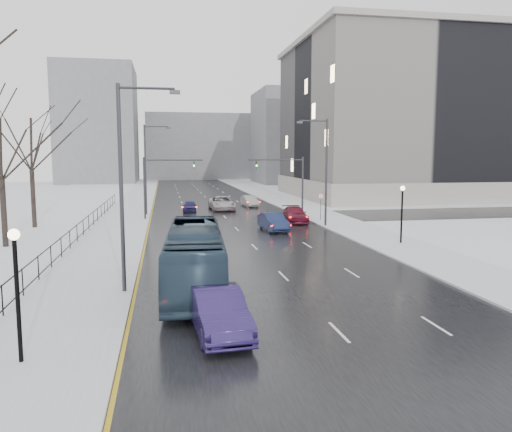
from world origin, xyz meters
TOP-DOWN VIEW (x-y plane):
  - road at (0.00, 60.00)m, footprint 16.00×150.00m
  - cross_road at (0.00, 48.00)m, footprint 130.00×10.00m
  - sidewalk_left at (-10.50, 60.00)m, footprint 5.00×150.00m
  - sidewalk_right at (10.50, 60.00)m, footprint 5.00×150.00m
  - park_strip at (-20.00, 60.00)m, footprint 14.00×150.00m
  - tree_park_d at (-17.80, 34.00)m, footprint 8.75×8.75m
  - tree_park_e at (-18.20, 44.00)m, footprint 9.45×9.45m
  - iron_fence at (-13.00, 30.00)m, footprint 0.06×70.00m
  - streetlight_r_mid at (8.17, 40.00)m, footprint 2.95×0.25m
  - streetlight_l_near at (-8.17, 20.00)m, footprint 2.95×0.25m
  - streetlight_l_far at (-8.17, 52.00)m, footprint 2.95×0.25m
  - lamppost_l at (-11.00, 12.00)m, footprint 0.36×0.36m
  - lamppost_r_mid at (11.00, 30.00)m, footprint 0.36×0.36m
  - mast_signal_right at (7.33, 48.00)m, footprint 6.10×0.33m
  - mast_signal_left at (-7.33, 48.00)m, footprint 6.10×0.33m
  - no_uturn_sign at (9.20, 44.00)m, footprint 0.60×0.06m
  - civic_building at (35.00, 72.00)m, footprint 41.00×31.00m
  - bldg_far_right at (28.00, 115.00)m, footprint 24.00×20.00m
  - bldg_far_left at (-22.00, 125.00)m, footprint 18.00×22.00m
  - bldg_far_center at (4.00, 140.00)m, footprint 30.00×18.00m
  - sedan_left_near at (-4.50, 13.75)m, footprint 2.19×5.25m
  - bus at (-4.98, 20.12)m, footprint 3.44×11.65m
  - sedan_center_near at (-3.50, 34.23)m, footprint 2.19×4.83m
  - sedan_right_near at (3.03, 38.35)m, footprint 2.08×4.93m
  - sedan_right_cross at (0.50, 56.02)m, footprint 3.02×6.15m
  - sedan_right_far at (6.38, 43.57)m, footprint 2.56×5.40m
  - sedan_center_far at (-3.50, 54.73)m, footprint 1.81×3.98m
  - sedan_right_distant at (4.50, 59.49)m, footprint 1.90×4.47m

SIDE VIEW (x-z plane):
  - tree_park_d at x=-17.80m, z-range -6.25..6.25m
  - tree_park_e at x=-18.20m, z-range -6.75..6.75m
  - road at x=0.00m, z-range 0.00..0.04m
  - cross_road at x=0.00m, z-range 0.00..0.04m
  - park_strip at x=-20.00m, z-range 0.00..0.12m
  - sidewalk_left at x=-10.50m, z-range 0.00..0.16m
  - sidewalk_right at x=10.50m, z-range 0.00..0.16m
  - sedan_center_far at x=-3.50m, z-range 0.04..1.37m
  - sedan_right_distant at x=4.50m, z-range 0.04..1.48m
  - sedan_right_far at x=6.38m, z-range 0.04..1.56m
  - sedan_right_near at x=3.03m, z-range 0.04..1.62m
  - sedan_center_near at x=-3.50m, z-range 0.04..1.65m
  - sedan_right_cross at x=0.50m, z-range 0.04..1.72m
  - sedan_left_near at x=-4.50m, z-range 0.04..1.73m
  - iron_fence at x=-13.00m, z-range 0.26..1.56m
  - bus at x=-4.98m, z-range 0.04..3.24m
  - no_uturn_sign at x=9.20m, z-range 0.95..3.65m
  - lamppost_l at x=-11.00m, z-range 0.80..5.08m
  - lamppost_r_mid at x=11.00m, z-range 0.80..5.08m
  - mast_signal_right at x=7.33m, z-range 0.86..7.36m
  - mast_signal_left at x=-7.33m, z-range 0.86..7.36m
  - streetlight_r_mid at x=8.17m, z-range 0.62..10.62m
  - streetlight_l_near at x=-8.17m, z-range 0.62..10.62m
  - streetlight_l_far at x=-8.17m, z-range 0.62..10.62m
  - bldg_far_center at x=4.00m, z-range 0.00..18.00m
  - bldg_far_right at x=28.00m, z-range 0.00..22.00m
  - civic_building at x=35.00m, z-range -1.19..23.61m
  - bldg_far_left at x=-22.00m, z-range 0.00..28.00m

